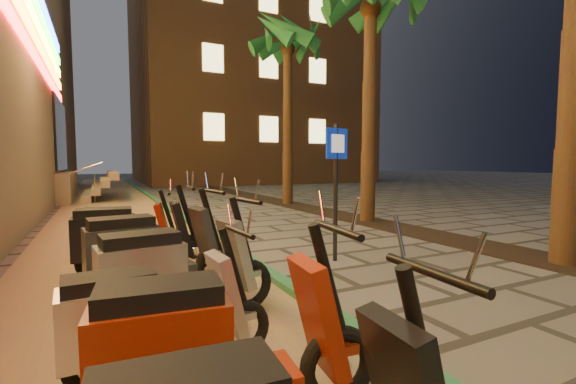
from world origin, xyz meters
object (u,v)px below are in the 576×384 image
scooter_5 (210,348)px  scooter_7 (171,273)px  scooter_6 (147,319)px  scooter_8 (147,252)px  pedestrian_sign (336,173)px  scooter_10 (121,231)px  scooter_9 (127,239)px

scooter_5 → scooter_7: bearing=94.7°
scooter_7 → scooter_6: bearing=-117.2°
scooter_8 → scooter_6: bearing=-103.9°
scooter_5 → pedestrian_sign: bearing=53.2°
pedestrian_sign → scooter_8: bearing=173.9°
scooter_7 → scooter_8: bearing=88.3°
scooter_7 → scooter_10: bearing=88.0°
pedestrian_sign → scooter_8: pedestrian_sign is taller
scooter_7 → scooter_9: bearing=90.3°
scooter_7 → scooter_8: size_ratio=0.97×
scooter_6 → scooter_7: bearing=66.9°
pedestrian_sign → scooter_10: size_ratio=1.34×
scooter_7 → scooter_10: size_ratio=1.08×
pedestrian_sign → scooter_6: bearing=-158.8°
pedestrian_sign → scooter_7: (-2.87, -1.48, -0.90)m
scooter_10 → pedestrian_sign: bearing=-12.3°
scooter_5 → scooter_10: bearing=99.4°
scooter_5 → scooter_9: scooter_9 is taller
scooter_10 → scooter_9: bearing=-76.3°
scooter_6 → scooter_7: scooter_7 is taller
scooter_5 → scooter_10: 4.58m
pedestrian_sign → scooter_5: 4.37m
scooter_5 → scooter_9: size_ratio=0.95×
scooter_9 → scooter_6: bearing=-87.1°
scooter_6 → scooter_10: scooter_10 is taller
scooter_8 → scooter_10: bearing=88.0°
scooter_7 → scooter_10: scooter_7 is taller
scooter_9 → scooter_10: size_ratio=1.12×
scooter_7 → scooter_10: (-0.30, 2.93, -0.04)m
scooter_6 → scooter_10: size_ratio=0.94×
scooter_8 → scooter_10: (-0.19, 1.94, -0.06)m
scooter_10 → scooter_7: bearing=-72.0°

